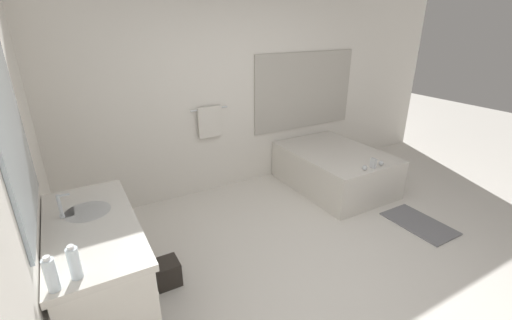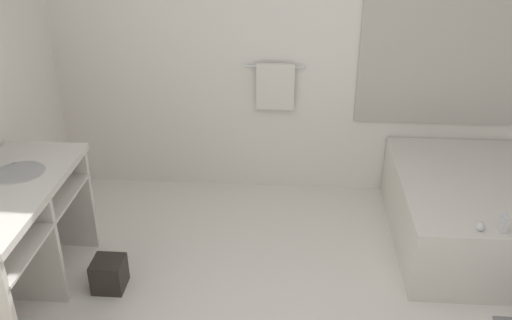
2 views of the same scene
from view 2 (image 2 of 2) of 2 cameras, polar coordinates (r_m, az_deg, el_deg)
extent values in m
cube|color=white|center=(4.80, 5.72, 11.69)|extent=(7.40, 0.06, 2.70)
cube|color=#B7B2A8|center=(4.98, 20.13, 9.30)|extent=(1.70, 0.02, 1.10)
cylinder|color=silver|center=(4.79, 1.99, 9.28)|extent=(0.50, 0.02, 0.02)
cube|color=silver|center=(4.83, 1.95, 7.33)|extent=(0.32, 0.04, 0.40)
cube|color=silver|center=(3.83, -23.77, -2.86)|extent=(0.60, 1.32, 0.05)
cube|color=silver|center=(3.93, -23.19, -5.63)|extent=(0.57, 1.26, 0.02)
cylinder|color=white|center=(4.00, -22.46, -1.96)|extent=(0.33, 0.33, 0.13)
cube|color=silver|center=(4.05, -22.63, -8.24)|extent=(0.55, 0.04, 0.82)
cube|color=silver|center=(4.53, -19.31, -3.66)|extent=(0.55, 0.04, 0.82)
cylinder|color=silver|center=(4.13, -20.91, -2.36)|extent=(0.13, 0.36, 0.13)
cube|color=silver|center=(4.69, 20.49, -4.85)|extent=(1.10, 1.52, 0.53)
ellipsoid|color=white|center=(4.63, 20.71, -3.64)|extent=(0.79, 1.09, 0.30)
cube|color=silver|center=(4.00, 23.54, -5.82)|extent=(0.04, 0.07, 0.12)
sphere|color=silver|center=(3.97, 21.55, -6.19)|extent=(0.06, 0.06, 0.06)
cube|color=#2D2823|center=(4.15, -14.47, -10.97)|extent=(0.21, 0.21, 0.22)
camera|label=1|loc=(1.90, -64.89, -1.65)|focal=24.00mm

